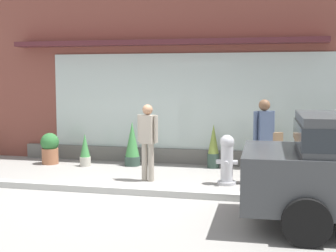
% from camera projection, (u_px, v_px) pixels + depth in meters
% --- Properties ---
extents(ground_plane, '(60.00, 60.00, 0.00)m').
position_uv_depth(ground_plane, '(127.00, 191.00, 8.76)').
color(ground_plane, gray).
extents(curb_strip, '(14.00, 0.24, 0.12)m').
position_uv_depth(curb_strip, '(124.00, 190.00, 8.56)').
color(curb_strip, '#B2B2AD').
rests_on(curb_strip, ground_plane).
extents(storefront, '(14.00, 0.81, 5.48)m').
position_uv_depth(storefront, '(167.00, 54.00, 11.57)').
color(storefront, brown).
rests_on(storefront, ground_plane).
extents(fire_hydrant, '(0.42, 0.39, 0.99)m').
position_uv_depth(fire_hydrant, '(227.00, 159.00, 9.24)').
color(fire_hydrant, '#B2B2B7').
rests_on(fire_hydrant, ground_plane).
extents(pedestrian_with_handbag, '(0.58, 0.41, 1.68)m').
position_uv_depth(pedestrian_with_handbag, '(265.00, 135.00, 9.26)').
color(pedestrian_with_handbag, '#475675').
rests_on(pedestrian_with_handbag, ground_plane).
extents(pedestrian_passerby, '(0.46, 0.27, 1.56)m').
position_uv_depth(pedestrian_passerby, '(148.00, 137.00, 9.52)').
color(pedestrian_passerby, '#9E9384').
rests_on(pedestrian_passerby, ground_plane).
extents(potted_plant_window_left, '(0.44, 0.44, 0.76)m').
position_uv_depth(potted_plant_window_left, '(50.00, 148.00, 11.43)').
color(potted_plant_window_left, '#9E6042').
rests_on(potted_plant_window_left, ground_plane).
extents(potted_plant_doorstep, '(0.50, 0.50, 0.81)m').
position_uv_depth(potted_plant_doorstep, '(270.00, 152.00, 10.64)').
color(potted_plant_doorstep, '#9E6042').
rests_on(potted_plant_doorstep, ground_plane).
extents(potted_plant_window_center, '(0.28, 0.28, 1.02)m').
position_uv_depth(potted_plant_window_center, '(213.00, 147.00, 10.93)').
color(potted_plant_window_center, '#33473D').
rests_on(potted_plant_window_center, ground_plane).
extents(potted_plant_corner_tall, '(0.37, 0.37, 1.06)m').
position_uv_depth(potted_plant_corner_tall, '(132.00, 145.00, 11.20)').
color(potted_plant_corner_tall, '#33473D').
rests_on(potted_plant_corner_tall, ground_plane).
extents(potted_plant_near_hydrant, '(0.26, 0.26, 0.78)m').
position_uv_depth(potted_plant_near_hydrant, '(85.00, 151.00, 11.15)').
color(potted_plant_near_hydrant, '#B7B2A3').
rests_on(potted_plant_near_hydrant, ground_plane).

